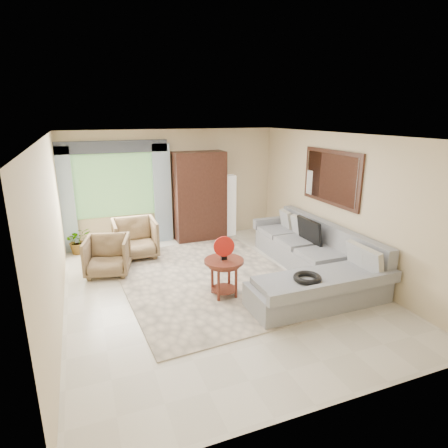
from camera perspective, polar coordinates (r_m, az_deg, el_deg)
name	(u,v)px	position (r m, az deg, el deg)	size (l,w,h in m)	color
ground	(218,288)	(6.62, -0.93, -9.78)	(6.00, 6.00, 0.00)	silver
area_rug	(208,278)	(6.98, -2.49, -8.28)	(3.00, 4.00, 0.02)	beige
sectional_sofa	(312,263)	(7.13, 13.20, -5.77)	(2.30, 3.46, 0.90)	#9B9DA4
tv_screen	(309,231)	(7.54, 12.88, -1.02)	(0.06, 0.74, 0.48)	black
garden_hose	(307,278)	(5.84, 12.59, -8.02)	(0.43, 0.43, 0.09)	black
coffee_table	(224,277)	(6.22, 0.00, -8.11)	(0.65, 0.65, 0.65)	#532016
red_disc	(224,246)	(6.01, 0.00, -3.44)	(0.34, 0.34, 0.03)	red
armchair_left	(107,256)	(7.39, -17.33, -4.64)	(0.78, 0.80, 0.73)	olive
armchair_right	(135,238)	(8.10, -13.38, -2.14)	(0.87, 0.90, 0.82)	olive
potted_plant	(78,241)	(8.72, -21.34, -2.36)	(0.52, 0.45, 0.58)	#999999
armoire	(200,196)	(8.90, -3.75, 4.21)	(1.20, 0.55, 2.10)	black
floor_lamp	(230,205)	(9.28, 0.89, 2.86)	(0.24, 0.24, 1.50)	silver
window	(114,185)	(8.71, -16.36, 5.67)	(1.80, 0.04, 1.40)	#669E59
curtain_left	(65,201)	(8.65, -23.10, 3.24)	(0.40, 0.08, 2.30)	#9EB7CC
curtain_right	(162,194)	(8.82, -9.36, 4.58)	(0.40, 0.08, 2.30)	#9EB7CC
valance	(111,147)	(8.53, -16.77, 11.20)	(2.40, 0.12, 0.26)	#1E232D
wall_mirror	(331,177)	(7.55, 15.98, 6.83)	(0.05, 1.70, 1.05)	black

